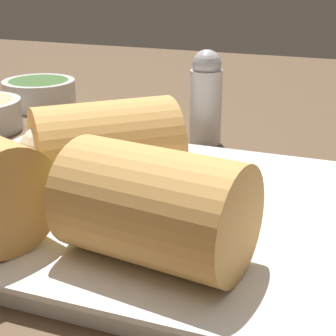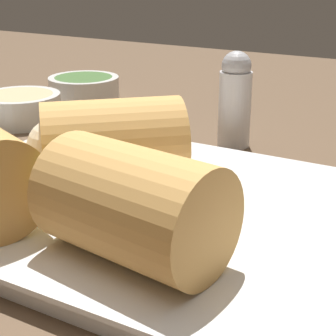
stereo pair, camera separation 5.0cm
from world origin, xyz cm
name	(u,v)px [view 2 (the right image)]	position (x,y,z in cm)	size (l,w,h in cm)	color
table_surface	(111,243)	(0.00, 0.00, 1.00)	(180.00, 140.00, 2.00)	brown
serving_plate	(168,214)	(2.83, 2.43, 2.76)	(34.07, 23.67, 1.50)	white
roll_front_left	(126,203)	(4.21, -4.30, 6.49)	(10.64, 7.25, 5.97)	#DBA356
roll_front_right	(105,144)	(-2.27, 2.86, 6.49)	(10.87, 10.63, 5.97)	#DBA356
dipping_bowl_near	(21,107)	(-22.15, 15.49, 3.61)	(8.22, 8.22, 2.96)	silver
dipping_bowl_far	(84,88)	(-21.89, 25.70, 3.61)	(8.22, 8.22, 2.96)	silver
salt_shaker	(234,99)	(-0.07, 19.35, 6.31)	(2.90, 2.90, 8.58)	silver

